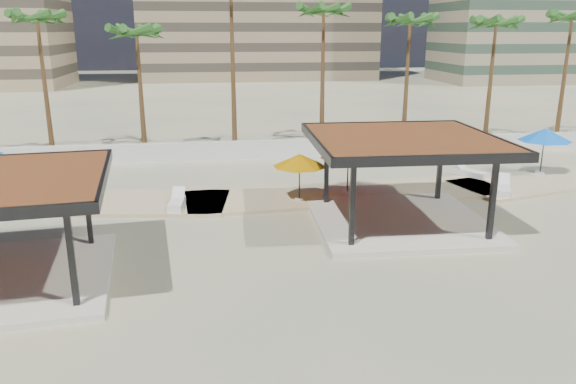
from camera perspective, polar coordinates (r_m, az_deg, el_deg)
name	(u,v)px	position (r m, az deg, el deg)	size (l,w,h in m)	color
ground	(340,250)	(21.53, 5.32, -5.88)	(200.00, 200.00, 0.00)	tan
promenade	(344,191)	(29.01, 5.69, 0.10)	(44.45, 7.97, 0.24)	#C6B284
boundary_wall	(284,149)	(36.47, -0.46, 4.40)	(56.00, 0.30, 1.20)	silver
pavilion_central	(402,172)	(24.11, 11.51, 2.01)	(7.80, 7.80, 3.84)	beige
umbrella_b	(300,160)	(26.44, 1.18, 3.23)	(3.23, 3.23, 2.27)	beige
umbrella_c	(348,152)	(27.67, 6.16, 4.10)	(3.27, 3.27, 2.48)	beige
umbrella_d	(545,135)	(34.56, 24.64, 5.31)	(3.69, 3.69, 2.59)	beige
lounger_a	(177,203)	(26.42, -11.23, -1.10)	(0.79, 1.93, 0.71)	silver
lounger_b	(503,189)	(30.09, 20.98, 0.29)	(1.55, 2.17, 0.79)	silver
lounger_c	(470,173)	(32.95, 18.02, 1.88)	(1.62, 2.05, 0.76)	silver
palm_b	(37,23)	(39.42, -24.11, 15.37)	(3.00, 3.00, 9.59)	brown
palm_c	(137,37)	(37.71, -15.12, 14.98)	(3.00, 3.00, 8.74)	brown
palm_e	(324,16)	(38.57, 3.64, 17.37)	(3.00, 3.00, 10.08)	brown
palm_f	(410,26)	(40.40, 12.27, 16.18)	(3.00, 3.00, 9.46)	brown
palm_g	(496,28)	(42.46, 20.35, 15.35)	(3.00, 3.00, 9.30)	brown
palm_h	(572,22)	(46.07, 26.86, 15.13)	(3.00, 3.00, 9.73)	brown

